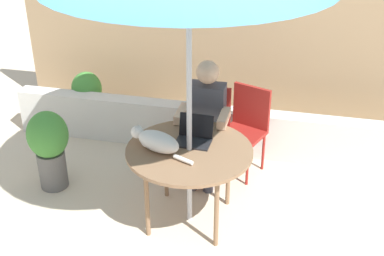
% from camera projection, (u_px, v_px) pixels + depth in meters
% --- Properties ---
extents(ground_plane, '(14.00, 14.00, 0.00)m').
position_uv_depth(ground_plane, '(190.00, 218.00, 4.69)').
color(ground_plane, beige).
extents(fence_back, '(5.09, 0.08, 1.76)m').
position_uv_depth(fence_back, '(230.00, 50.00, 6.05)').
color(fence_back, '#937756').
rests_on(fence_back, ground).
extents(planter_wall_low, '(4.58, 0.20, 0.51)m').
position_uv_depth(planter_wall_low, '(216.00, 129.00, 5.64)').
color(planter_wall_low, beige).
rests_on(planter_wall_low, ground).
extents(patio_table, '(1.08, 1.08, 0.73)m').
position_uv_depth(patio_table, '(189.00, 155.00, 4.37)').
color(patio_table, brown).
rests_on(patio_table, ground).
extents(chair_occupied, '(0.40, 0.40, 0.90)m').
position_uv_depth(chair_occupied, '(209.00, 124.00, 5.16)').
color(chair_occupied, maroon).
rests_on(chair_occupied, ground).
extents(chair_empty, '(0.52, 0.52, 0.90)m').
position_uv_depth(chair_empty, '(246.00, 123.00, 5.18)').
color(chair_empty, maroon).
rests_on(chair_empty, ground).
extents(person_seated, '(0.48, 0.48, 1.24)m').
position_uv_depth(person_seated, '(206.00, 116.00, 4.95)').
color(person_seated, '#3F3F47').
rests_on(person_seated, ground).
extents(laptop, '(0.31, 0.26, 0.21)m').
position_uv_depth(laptop, '(195.00, 134.00, 4.45)').
color(laptop, black).
rests_on(laptop, patio_table).
extents(cat, '(0.61, 0.34, 0.17)m').
position_uv_depth(cat, '(156.00, 141.00, 4.30)').
color(cat, silver).
rests_on(cat, patio_table).
extents(potted_plant_near_fence, '(0.35, 0.35, 0.68)m').
position_uv_depth(potted_plant_near_fence, '(87.00, 95.00, 6.09)').
color(potted_plant_near_fence, '#9E5138').
rests_on(potted_plant_near_fence, ground).
extents(potted_plant_by_chair, '(0.39, 0.39, 0.81)m').
position_uv_depth(potted_plant_by_chair, '(49.00, 145.00, 4.93)').
color(potted_plant_by_chair, '#595654').
rests_on(potted_plant_by_chair, ground).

